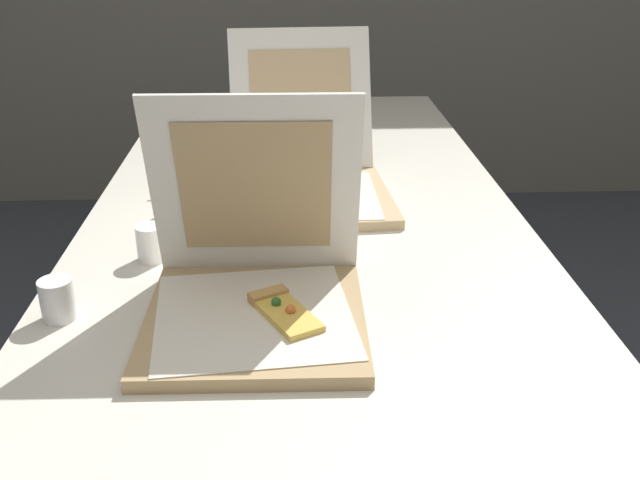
{
  "coord_description": "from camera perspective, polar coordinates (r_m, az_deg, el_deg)",
  "views": [
    {
      "loc": [
        -0.03,
        -0.7,
        1.31
      ],
      "look_at": [
        0.02,
        0.47,
        0.78
      ],
      "focal_mm": 40.44,
      "sensor_mm": 36.0,
      "label": 1
    }
  ],
  "objects": [
    {
      "name": "pizza_box_front",
      "position": [
        1.14,
        -5.08,
        -3.95
      ],
      "size": [
        0.35,
        0.35,
        0.35
      ],
      "rotation": [
        0.0,
        0.0,
        -0.02
      ],
      "color": "tan",
      "rests_on": "table"
    },
    {
      "name": "pizza_box_middle",
      "position": [
        1.64,
        -0.77,
        5.18
      ],
      "size": [
        0.37,
        0.48,
        0.34
      ],
      "rotation": [
        0.0,
        0.0,
        0.07
      ],
      "color": "tan",
      "rests_on": "table"
    },
    {
      "name": "cup_white_near_center",
      "position": [
        1.37,
        -13.21,
        -0.24
      ],
      "size": [
        0.05,
        0.05,
        0.07
      ],
      "primitive_type": "cylinder",
      "color": "white",
      "rests_on": "table"
    },
    {
      "name": "cup_white_near_left",
      "position": [
        1.21,
        -20.06,
        -4.46
      ],
      "size": [
        0.05,
        0.05,
        0.07
      ],
      "primitive_type": "cylinder",
      "color": "white",
      "rests_on": "table"
    },
    {
      "name": "table",
      "position": [
        1.48,
        -1.08,
        -0.8
      ],
      "size": [
        0.93,
        2.35,
        0.72
      ],
      "color": "silver",
      "rests_on": "ground"
    },
    {
      "name": "cup_white_mid",
      "position": [
        1.57,
        -11.03,
        3.28
      ],
      "size": [
        0.05,
        0.05,
        0.07
      ],
      "primitive_type": "cylinder",
      "color": "white",
      "rests_on": "table"
    }
  ]
}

